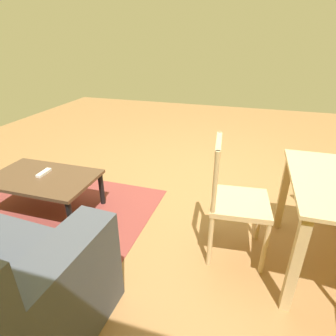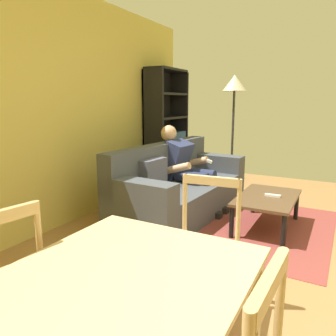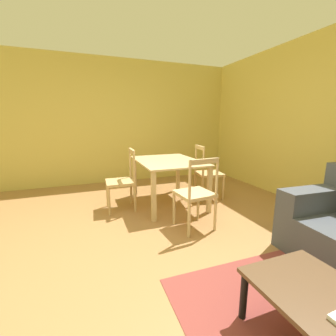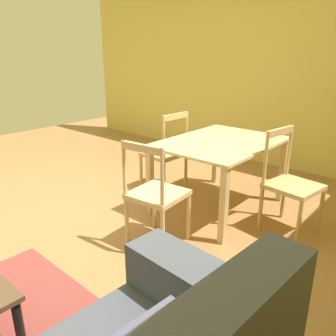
# 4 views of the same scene
# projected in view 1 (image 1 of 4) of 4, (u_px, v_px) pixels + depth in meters

# --- Properties ---
(ground_plane) EXTENTS (8.25, 8.25, 0.00)m
(ground_plane) POSITION_uv_depth(u_px,v_px,m) (203.00, 189.00, 3.10)
(ground_plane) COLOR #9E7042
(coffee_table) EXTENTS (0.99, 0.61, 0.38)m
(coffee_table) POSITION_uv_depth(u_px,v_px,m) (43.00, 181.00, 2.57)
(coffee_table) COLOR brown
(coffee_table) RESTS_ON ground_plane
(tv_remote) EXTENTS (0.06, 0.17, 0.02)m
(tv_remote) POSITION_uv_depth(u_px,v_px,m) (44.00, 173.00, 2.60)
(tv_remote) COLOR white
(tv_remote) RESTS_ON coffee_table
(dining_chair_facing_couch) EXTENTS (0.46, 0.46, 0.93)m
(dining_chair_facing_couch) POSITION_uv_depth(u_px,v_px,m) (236.00, 202.00, 2.02)
(dining_chair_facing_couch) COLOR #D1B27F
(dining_chair_facing_couch) RESTS_ON ground_plane
(area_rug) EXTENTS (2.02, 1.43, 0.01)m
(area_rug) POSITION_uv_depth(u_px,v_px,m) (50.00, 210.00, 2.71)
(area_rug) COLOR brown
(area_rug) RESTS_ON ground_plane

